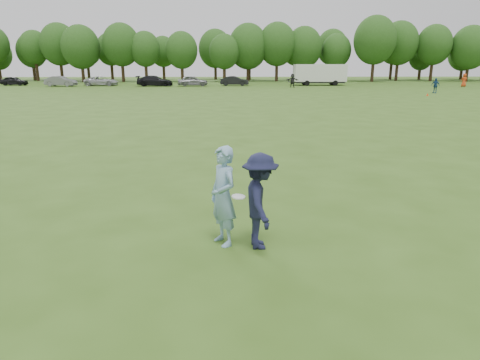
{
  "coord_description": "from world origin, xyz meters",
  "views": [
    {
      "loc": [
        -1.17,
        -7.98,
        3.62
      ],
      "look_at": [
        -0.89,
        1.08,
        1.1
      ],
      "focal_mm": 32.0,
      "sensor_mm": 36.0,
      "label": 1
    }
  ],
  "objects_px": {
    "car_d": "(155,81)",
    "car_a": "(14,81)",
    "thrower": "(223,196)",
    "defender": "(260,201)",
    "car_c": "(101,81)",
    "cargo_trailer": "(320,74)",
    "car_b": "(61,81)",
    "player_far_c": "(464,80)",
    "player_far_d": "(292,81)",
    "car_e": "(193,81)",
    "car_f": "(235,81)",
    "player_far_b": "(435,86)",
    "field_cone": "(427,94)"
  },
  "relations": [
    {
      "from": "car_d",
      "to": "car_a",
      "type": "bearing_deg",
      "value": 82.49
    },
    {
      "from": "thrower",
      "to": "defender",
      "type": "xyz_separation_m",
      "value": [
        0.73,
        -0.17,
        -0.05
      ]
    },
    {
      "from": "car_d",
      "to": "defender",
      "type": "bearing_deg",
      "value": -169.51
    },
    {
      "from": "car_d",
      "to": "car_c",
      "type": "bearing_deg",
      "value": 80.45
    },
    {
      "from": "car_c",
      "to": "cargo_trailer",
      "type": "relative_size",
      "value": 0.56
    },
    {
      "from": "car_b",
      "to": "car_c",
      "type": "height_order",
      "value": "car_b"
    },
    {
      "from": "thrower",
      "to": "car_b",
      "type": "relative_size",
      "value": 0.44
    },
    {
      "from": "player_far_c",
      "to": "car_d",
      "type": "distance_m",
      "value": 46.15
    },
    {
      "from": "player_far_d",
      "to": "car_d",
      "type": "bearing_deg",
      "value": 176.3
    },
    {
      "from": "player_far_c",
      "to": "car_c",
      "type": "relative_size",
      "value": 0.38
    },
    {
      "from": "player_far_c",
      "to": "cargo_trailer",
      "type": "xyz_separation_m",
      "value": [
        -20.59,
        4.44,
        0.82
      ]
    },
    {
      "from": "car_e",
      "to": "car_f",
      "type": "height_order",
      "value": "car_e"
    },
    {
      "from": "car_c",
      "to": "car_d",
      "type": "bearing_deg",
      "value": -99.39
    },
    {
      "from": "player_far_c",
      "to": "car_b",
      "type": "bearing_deg",
      "value": 4.23
    },
    {
      "from": "car_e",
      "to": "car_b",
      "type": "bearing_deg",
      "value": 83.78
    },
    {
      "from": "player_far_d",
      "to": "car_d",
      "type": "xyz_separation_m",
      "value": [
        -20.42,
        3.68,
        -0.18
      ]
    },
    {
      "from": "defender",
      "to": "car_a",
      "type": "relative_size",
      "value": 0.47
    },
    {
      "from": "player_far_c",
      "to": "defender",
      "type": "bearing_deg",
      "value": 65.13
    },
    {
      "from": "player_far_b",
      "to": "car_a",
      "type": "relative_size",
      "value": 0.43
    },
    {
      "from": "car_c",
      "to": "player_far_b",
      "type": "bearing_deg",
      "value": -111.84
    },
    {
      "from": "car_f",
      "to": "car_e",
      "type": "bearing_deg",
      "value": 104.28
    },
    {
      "from": "player_far_b",
      "to": "car_b",
      "type": "xyz_separation_m",
      "value": [
        -49.59,
        15.67,
        -0.12
      ]
    },
    {
      "from": "car_c",
      "to": "cargo_trailer",
      "type": "xyz_separation_m",
      "value": [
        33.85,
        0.22,
        1.07
      ]
    },
    {
      "from": "car_a",
      "to": "thrower",
      "type": "bearing_deg",
      "value": -144.87
    },
    {
      "from": "player_far_d",
      "to": "defender",
      "type": "bearing_deg",
      "value": -92.62
    },
    {
      "from": "car_a",
      "to": "car_c",
      "type": "height_order",
      "value": "car_c"
    },
    {
      "from": "cargo_trailer",
      "to": "car_d",
      "type": "bearing_deg",
      "value": -176.56
    },
    {
      "from": "player_far_c",
      "to": "car_c",
      "type": "bearing_deg",
      "value": 2.38
    },
    {
      "from": "thrower",
      "to": "player_far_c",
      "type": "relative_size",
      "value": 1.06
    },
    {
      "from": "player_far_b",
      "to": "car_c",
      "type": "xyz_separation_m",
      "value": [
        -43.94,
        17.18,
        -0.17
      ]
    },
    {
      "from": "player_far_c",
      "to": "car_f",
      "type": "xyz_separation_m",
      "value": [
        -33.93,
        3.74,
        -0.24
      ]
    },
    {
      "from": "player_far_c",
      "to": "car_a",
      "type": "relative_size",
      "value": 0.47
    },
    {
      "from": "player_far_c",
      "to": "player_far_b",
      "type": "bearing_deg",
      "value": 57.82
    },
    {
      "from": "car_d",
      "to": "field_cone",
      "type": "relative_size",
      "value": 18.0
    },
    {
      "from": "player_far_d",
      "to": "car_e",
      "type": "relative_size",
      "value": 0.42
    },
    {
      "from": "car_e",
      "to": "player_far_b",
      "type": "bearing_deg",
      "value": -124.12
    },
    {
      "from": "player_far_d",
      "to": "cargo_trailer",
      "type": "xyz_separation_m",
      "value": [
        5.05,
        5.21,
        0.81
      ]
    },
    {
      "from": "car_e",
      "to": "cargo_trailer",
      "type": "xyz_separation_m",
      "value": [
        19.71,
        1.69,
        1.0
      ]
    },
    {
      "from": "defender",
      "to": "car_d",
      "type": "xyz_separation_m",
      "value": [
        -11.57,
        58.77,
        -0.18
      ]
    },
    {
      "from": "car_a",
      "to": "car_f",
      "type": "bearing_deg",
      "value": -86.37
    },
    {
      "from": "car_b",
      "to": "car_f",
      "type": "xyz_separation_m",
      "value": [
        26.15,
        1.03,
        -0.04
      ]
    },
    {
      "from": "thrower",
      "to": "car_d",
      "type": "bearing_deg",
      "value": 160.71
    },
    {
      "from": "defender",
      "to": "car_c",
      "type": "bearing_deg",
      "value": 14.4
    },
    {
      "from": "player_far_b",
      "to": "car_e",
      "type": "height_order",
      "value": "player_far_b"
    },
    {
      "from": "thrower",
      "to": "defender",
      "type": "relative_size",
      "value": 1.06
    },
    {
      "from": "car_b",
      "to": "cargo_trailer",
      "type": "bearing_deg",
      "value": -80.98
    },
    {
      "from": "thrower",
      "to": "cargo_trailer",
      "type": "height_order",
      "value": "cargo_trailer"
    },
    {
      "from": "car_c",
      "to": "cargo_trailer",
      "type": "bearing_deg",
      "value": -90.12
    },
    {
      "from": "car_a",
      "to": "cargo_trailer",
      "type": "distance_m",
      "value": 47.81
    },
    {
      "from": "car_e",
      "to": "car_f",
      "type": "bearing_deg",
      "value": -87.48
    }
  ]
}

